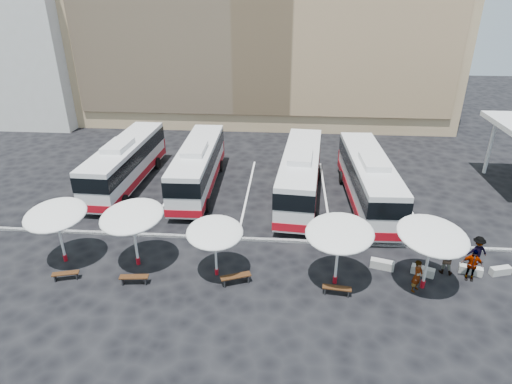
# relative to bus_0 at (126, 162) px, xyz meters

# --- Properties ---
(ground) EXTENTS (120.00, 120.00, 0.00)m
(ground) POSITION_rel_bus_0_xyz_m (9.82, -8.26, -1.97)
(ground) COLOR black
(ground) RESTS_ON ground
(sandstone_building) EXTENTS (42.00, 18.25, 29.60)m
(sandstone_building) POSITION_rel_bus_0_xyz_m (9.82, 23.61, 10.65)
(sandstone_building) COLOR tan
(sandstone_building) RESTS_ON ground
(apartment_block) EXTENTS (14.00, 14.00, 18.00)m
(apartment_block) POSITION_rel_bus_0_xyz_m (-18.18, 19.74, 7.03)
(apartment_block) COLOR silver
(apartment_block) RESTS_ON ground
(curb_divider) EXTENTS (34.00, 0.25, 0.15)m
(curb_divider) POSITION_rel_bus_0_xyz_m (9.82, -7.76, -1.90)
(curb_divider) COLOR black
(curb_divider) RESTS_ON ground
(bay_lines) EXTENTS (24.15, 12.00, 0.01)m
(bay_lines) POSITION_rel_bus_0_xyz_m (9.82, -0.26, -1.97)
(bay_lines) COLOR white
(bay_lines) RESTS_ON ground
(bus_0) EXTENTS (3.11, 12.24, 3.86)m
(bus_0) POSITION_rel_bus_0_xyz_m (0.00, 0.00, 0.00)
(bus_0) COLOR silver
(bus_0) RESTS_ON ground
(bus_1) EXTENTS (3.03, 12.10, 3.82)m
(bus_1) POSITION_rel_bus_0_xyz_m (5.88, -0.24, -0.02)
(bus_1) COLOR silver
(bus_1) RESTS_ON ground
(bus_2) EXTENTS (3.67, 12.60, 3.94)m
(bus_2) POSITION_rel_bus_0_xyz_m (13.82, -1.39, 0.04)
(bus_2) COLOR silver
(bus_2) RESTS_ON ground
(bus_3) EXTENTS (3.22, 12.49, 3.94)m
(bus_3) POSITION_rel_bus_0_xyz_m (18.71, -1.98, 0.04)
(bus_3) COLOR silver
(bus_3) RESTS_ON ground
(sunshade_0) EXTENTS (3.66, 3.70, 3.59)m
(sunshade_0) POSITION_rel_bus_0_xyz_m (0.07, -10.87, 1.07)
(sunshade_0) COLOR silver
(sunshade_0) RESTS_ON ground
(sunshade_1) EXTENTS (4.61, 4.64, 3.69)m
(sunshade_1) POSITION_rel_bus_0_xyz_m (4.43, -10.85, 1.16)
(sunshade_1) COLOR silver
(sunshade_1) RESTS_ON ground
(sunshade_2) EXTENTS (3.61, 3.64, 3.20)m
(sunshade_2) POSITION_rel_bus_0_xyz_m (9.12, -11.48, 0.75)
(sunshade_2) COLOR silver
(sunshade_2) RESTS_ON ground
(sunshade_3) EXTENTS (4.68, 4.70, 3.69)m
(sunshade_3) POSITION_rel_bus_0_xyz_m (15.62, -11.73, 1.17)
(sunshade_3) COLOR silver
(sunshade_3) RESTS_ON ground
(sunshade_4) EXTENTS (4.80, 4.82, 3.77)m
(sunshade_4) POSITION_rel_bus_0_xyz_m (20.25, -11.74, 1.23)
(sunshade_4) COLOR silver
(sunshade_4) RESTS_ON ground
(wood_bench_0) EXTENTS (1.45, 0.73, 0.43)m
(wood_bench_0) POSITION_rel_bus_0_xyz_m (0.97, -12.59, -1.64)
(wood_bench_0) COLOR black
(wood_bench_0) RESTS_ON ground
(wood_bench_1) EXTENTS (1.58, 0.57, 0.47)m
(wood_bench_1) POSITION_rel_bus_0_xyz_m (4.83, -12.65, -1.61)
(wood_bench_1) COLOR black
(wood_bench_1) RESTS_ON ground
(wood_bench_2) EXTENTS (1.70, 1.02, 0.51)m
(wood_bench_2) POSITION_rel_bus_0_xyz_m (10.27, -12.20, -1.58)
(wood_bench_2) COLOR black
(wood_bench_2) RESTS_ON ground
(wood_bench_3) EXTENTS (1.53, 0.56, 0.46)m
(wood_bench_3) POSITION_rel_bus_0_xyz_m (15.62, -12.71, -1.62)
(wood_bench_3) COLOR black
(wood_bench_3) RESTS_ON ground
(conc_bench_0) EXTENTS (1.38, 0.78, 0.49)m
(conc_bench_0) POSITION_rel_bus_0_xyz_m (18.42, -10.15, -1.73)
(conc_bench_0) COLOR gray
(conc_bench_0) RESTS_ON ground
(conc_bench_1) EXTENTS (1.30, 0.88, 0.46)m
(conc_bench_1) POSITION_rel_bus_0_xyz_m (20.56, -10.58, -1.74)
(conc_bench_1) COLOR gray
(conc_bench_1) RESTS_ON ground
(conc_bench_2) EXTENTS (1.28, 0.76, 0.45)m
(conc_bench_2) POSITION_rel_bus_0_xyz_m (23.25, -10.28, -1.75)
(conc_bench_2) COLOR gray
(conc_bench_2) RESTS_ON ground
(conc_bench_3) EXTENTS (1.24, 0.70, 0.44)m
(conc_bench_3) POSITION_rel_bus_0_xyz_m (24.89, -10.20, -1.75)
(conc_bench_3) COLOR gray
(conc_bench_3) RESTS_ON ground
(passenger_0) EXTENTS (0.78, 0.79, 1.84)m
(passenger_0) POSITION_rel_bus_0_xyz_m (19.79, -12.03, -1.05)
(passenger_0) COLOR black
(passenger_0) RESTS_ON ground
(passenger_1) EXTENTS (1.07, 0.94, 1.85)m
(passenger_1) POSITION_rel_bus_0_xyz_m (21.82, -10.30, -1.05)
(passenger_1) COLOR black
(passenger_1) RESTS_ON ground
(passenger_2) EXTENTS (1.18, 0.72, 1.88)m
(passenger_2) POSITION_rel_bus_0_xyz_m (22.97, -10.83, -1.03)
(passenger_2) COLOR black
(passenger_2) RESTS_ON ground
(passenger_3) EXTENTS (1.28, 0.84, 1.86)m
(passenger_3) POSITION_rel_bus_0_xyz_m (23.77, -9.40, -1.04)
(passenger_3) COLOR black
(passenger_3) RESTS_ON ground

